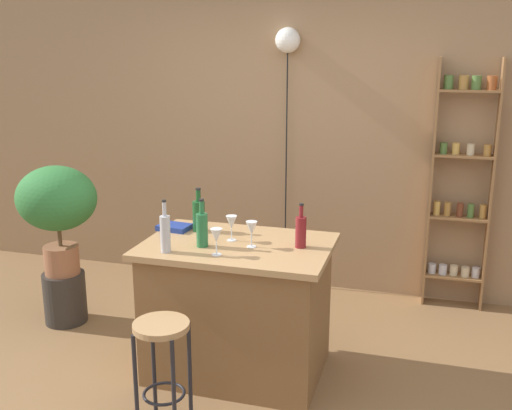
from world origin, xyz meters
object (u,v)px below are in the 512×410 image
bar_stool (162,351)px  bottle_spirits_clear (301,231)px  bottle_olive_oil (202,229)px  wine_glass_center (231,223)px  plant_stool (65,297)px  potted_plant (57,204)px  pendant_globe_light (288,45)px  bottle_sauce_amber (165,233)px  wine_glass_right (216,236)px  spice_shelf (461,183)px  wine_glass_left (251,229)px  cookbook (174,227)px  bottle_vinegar (199,215)px

bar_stool → bottle_spirits_clear: bottle_spirits_clear is taller
bottle_olive_oil → wine_glass_center: bottle_olive_oil is taller
plant_stool → bottle_olive_oil: bearing=-18.4°
bar_stool → bottle_spirits_clear: size_ratio=2.28×
plant_stool → potted_plant: bearing=0.0°
potted_plant → pendant_globe_light: 2.22m
bottle_spirits_clear → bottle_sauce_amber: bearing=-157.4°
bottle_sauce_amber → pendant_globe_light: size_ratio=0.15×
bar_stool → bottle_olive_oil: (0.02, 0.58, 0.53)m
plant_stool → wine_glass_right: (1.47, -0.57, 0.80)m
bottle_sauce_amber → pendant_globe_light: pendant_globe_light is taller
wine_glass_center → pendant_globe_light: bearing=90.2°
bottle_olive_oil → wine_glass_center: bearing=49.7°
spice_shelf → wine_glass_left: (-1.27, -1.55, -0.03)m
cookbook → potted_plant: bearing=176.9°
wine_glass_center → cookbook: size_ratio=0.78×
bar_stool → spice_shelf: spice_shelf is taller
spice_shelf → bottle_spirits_clear: size_ratio=7.19×
pendant_globe_light → bottle_sauce_amber: bearing=-99.5°
spice_shelf → bottle_sauce_amber: spice_shelf is taller
bottle_sauce_amber → spice_shelf: bearing=45.7°
cookbook → pendant_globe_light: (0.44, 1.38, 1.19)m
potted_plant → pendant_globe_light: size_ratio=0.38×
bottle_vinegar → wine_glass_left: 0.49m
potted_plant → wine_glass_center: size_ratio=5.12×
spice_shelf → cookbook: bearing=-144.4°
bottle_vinegar → wine_glass_center: size_ratio=1.80×
bar_stool → bottle_sauce_amber: bearing=109.8°
bottle_sauce_amber → wine_glass_center: size_ratio=1.98×
potted_plant → bottle_spirits_clear: (1.92, -0.29, 0.04)m
bar_stool → pendant_globe_light: size_ratio=0.28×
wine_glass_center → cookbook: (-0.45, 0.11, -0.10)m
bottle_vinegar → pendant_globe_light: size_ratio=0.13×
plant_stool → wine_glass_left: size_ratio=2.43×
bottle_olive_oil → bottle_sauce_amber: bearing=-137.0°
bottle_olive_oil → wine_glass_right: 0.19m
wine_glass_right → cookbook: size_ratio=0.78×
bottle_olive_oil → bottle_vinegar: (-0.14, 0.30, -0.00)m
wine_glass_left → cookbook: size_ratio=0.78×
bottle_olive_oil → cookbook: 0.43m
bottle_spirits_clear → wine_glass_right: bottle_spirits_clear is taller
bottle_vinegar → cookbook: bottle_vinegar is taller
spice_shelf → wine_glass_center: (-1.43, -1.46, -0.03)m
wine_glass_right → spice_shelf: bearing=50.7°
bar_stool → bottle_vinegar: bearing=97.6°
bar_stool → cookbook: size_ratio=3.03×
spice_shelf → bottle_olive_oil: bearing=-134.0°
wine_glass_left → pendant_globe_light: bearing=95.9°
bottle_vinegar → wine_glass_center: bottle_vinegar is taller
bar_stool → wine_glass_center: (0.16, 0.75, 0.54)m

